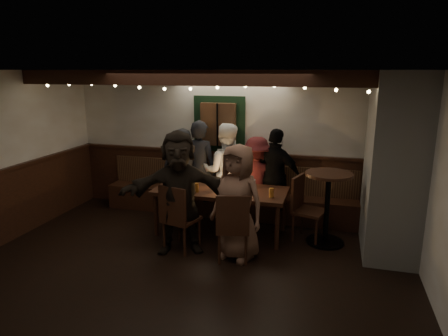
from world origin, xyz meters
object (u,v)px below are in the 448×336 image
(high_top, at_px, (328,199))
(person_b, at_px, (200,169))
(chair_near_right, at_px, (233,224))
(person_c, at_px, (225,171))
(chair_end, at_px, (304,204))
(person_e, at_px, (276,177))
(person_a, at_px, (182,172))
(person_f, at_px, (179,192))
(person_g, at_px, (238,202))
(chair_near_left, at_px, (177,215))
(dining_table, at_px, (220,193))
(person_d, at_px, (256,179))

(high_top, height_order, person_b, person_b)
(chair_near_right, relative_size, person_c, 0.58)
(chair_end, relative_size, person_e, 0.61)
(chair_end, bearing_deg, person_b, 163.42)
(person_b, bearing_deg, person_a, 15.21)
(person_a, height_order, person_f, person_f)
(person_f, relative_size, person_g, 1.09)
(chair_near_right, xyz_separation_m, person_b, (-1.03, 1.63, 0.31))
(chair_near_right, distance_m, person_f, 0.92)
(chair_near_left, relative_size, person_a, 0.63)
(high_top, distance_m, person_f, 2.23)
(dining_table, bearing_deg, chair_near_left, -116.88)
(chair_end, height_order, person_a, person_a)
(dining_table, relative_size, chair_near_left, 2.08)
(person_b, height_order, person_c, person_b)
(chair_near_left, xyz_separation_m, person_e, (1.19, 1.53, 0.26))
(person_e, relative_size, person_f, 0.92)
(chair_near_right, xyz_separation_m, chair_end, (0.87, 1.06, 0.01))
(person_b, relative_size, person_g, 1.07)
(high_top, height_order, person_d, person_d)
(chair_end, distance_m, person_a, 2.30)
(person_e, bearing_deg, person_a, 19.52)
(dining_table, xyz_separation_m, high_top, (1.66, 0.07, 0.02))
(chair_near_left, xyz_separation_m, person_f, (0.02, 0.05, 0.32))
(person_a, xyz_separation_m, person_g, (1.38, -1.41, 0.02))
(chair_near_left, xyz_separation_m, person_b, (-0.18, 1.53, 0.31))
(dining_table, distance_m, person_a, 1.14)
(dining_table, xyz_separation_m, person_f, (-0.40, -0.76, 0.21))
(dining_table, height_order, chair_near_right, chair_near_right)
(chair_near_left, height_order, high_top, high_top)
(chair_end, height_order, person_e, person_e)
(person_a, relative_size, person_b, 0.91)
(chair_near_right, height_order, person_g, person_g)
(person_d, height_order, person_e, person_e)
(chair_end, bearing_deg, person_f, -152.01)
(person_b, bearing_deg, chair_near_left, 104.06)
(chair_near_left, distance_m, person_d, 1.81)
(person_c, bearing_deg, dining_table, 87.69)
(person_c, relative_size, person_d, 1.15)
(high_top, bearing_deg, person_c, 159.74)
(dining_table, distance_m, person_e, 1.06)
(chair_near_left, height_order, person_d, person_d)
(chair_end, distance_m, person_e, 0.82)
(person_e, bearing_deg, person_g, 96.00)
(chair_end, relative_size, person_f, 0.57)
(person_a, bearing_deg, person_b, -179.96)
(chair_near_left, bearing_deg, dining_table, 63.12)
(dining_table, relative_size, chair_near_right, 2.11)
(chair_near_right, bearing_deg, chair_near_left, 173.03)
(person_a, xyz_separation_m, person_d, (1.35, 0.11, -0.05))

